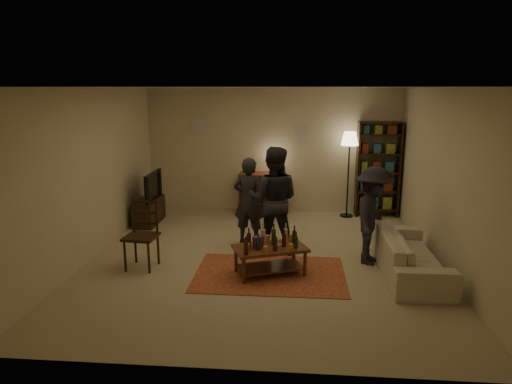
# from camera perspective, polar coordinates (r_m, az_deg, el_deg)

# --- Properties ---
(floor) EXTENTS (6.00, 6.00, 0.00)m
(floor) POSITION_cam_1_polar(r_m,az_deg,el_deg) (7.45, 0.86, -8.32)
(floor) COLOR #C6B793
(floor) RESTS_ON ground
(room_shell) EXTENTS (6.00, 6.00, 6.00)m
(room_shell) POSITION_cam_1_polar(r_m,az_deg,el_deg) (10.01, -1.64, 7.82)
(room_shell) COLOR beige
(room_shell) RESTS_ON ground
(rug) EXTENTS (2.20, 1.50, 0.01)m
(rug) POSITION_cam_1_polar(r_m,az_deg,el_deg) (6.86, 1.75, -10.19)
(rug) COLOR maroon
(rug) RESTS_ON ground
(coffee_table) EXTENTS (1.18, 0.91, 0.77)m
(coffee_table) POSITION_cam_1_polar(r_m,az_deg,el_deg) (6.72, 1.77, -7.21)
(coffee_table) COLOR brown
(coffee_table) RESTS_ON ground
(dining_chair) EXTENTS (0.50, 0.50, 1.07)m
(dining_chair) POSITION_cam_1_polar(r_m,az_deg,el_deg) (7.18, -14.00, -4.76)
(dining_chair) COLOR black
(dining_chair) RESTS_ON ground
(tv_stand) EXTENTS (0.40, 1.00, 1.06)m
(tv_stand) POSITION_cam_1_polar(r_m,az_deg,el_deg) (9.49, -13.25, -1.56)
(tv_stand) COLOR black
(tv_stand) RESTS_ON ground
(dresser) EXTENTS (1.00, 0.50, 1.36)m
(dresser) POSITION_cam_1_polar(r_m,az_deg,el_deg) (9.92, 0.86, -0.06)
(dresser) COLOR maroon
(dresser) RESTS_ON ground
(bookshelf) EXTENTS (0.90, 0.34, 2.02)m
(bookshelf) POSITION_cam_1_polar(r_m,az_deg,el_deg) (10.01, 14.98, 2.88)
(bookshelf) COLOR black
(bookshelf) RESTS_ON ground
(floor_lamp) EXTENTS (0.36, 0.36, 1.81)m
(floor_lamp) POSITION_cam_1_polar(r_m,az_deg,el_deg) (9.71, 11.62, 5.81)
(floor_lamp) COLOR black
(floor_lamp) RESTS_ON ground
(sofa) EXTENTS (0.81, 2.08, 0.61)m
(sofa) POSITION_cam_1_polar(r_m,az_deg,el_deg) (7.16, 18.63, -7.31)
(sofa) COLOR beige
(sofa) RESTS_ON ground
(person_left) EXTENTS (0.62, 0.47, 1.53)m
(person_left) POSITION_cam_1_polar(r_m,az_deg,el_deg) (7.97, -0.89, -1.11)
(person_left) COLOR #26272E
(person_left) RESTS_ON ground
(person_right) EXTENTS (0.92, 0.75, 1.78)m
(person_right) POSITION_cam_1_polar(r_m,az_deg,el_deg) (7.54, 2.18, -0.99)
(person_right) COLOR #24242B
(person_right) RESTS_ON ground
(person_by_sofa) EXTENTS (0.88, 1.13, 1.54)m
(person_by_sofa) POSITION_cam_1_polar(r_m,az_deg,el_deg) (7.28, 14.36, -2.86)
(person_by_sofa) COLOR #23232A
(person_by_sofa) RESTS_ON ground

